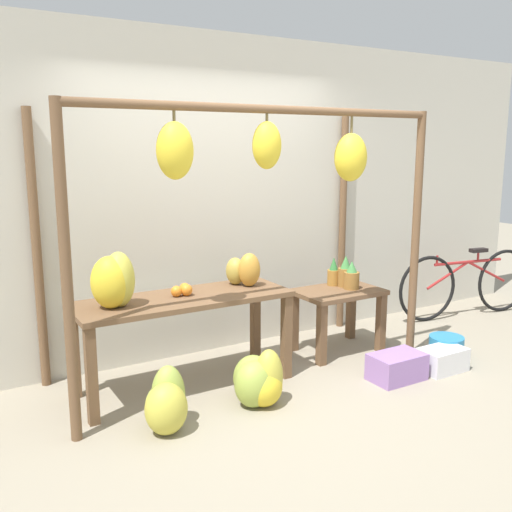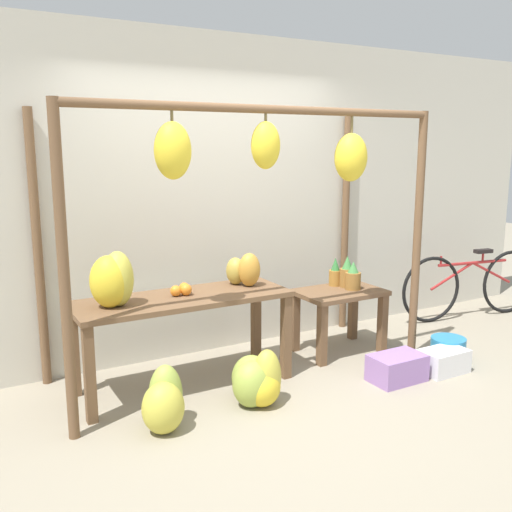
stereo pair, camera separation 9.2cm
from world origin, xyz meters
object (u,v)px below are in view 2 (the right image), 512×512
banana_pile_ground_left (163,403)px  papaya_pile (243,270)px  pineapple_cluster (346,275)px  blue_bucket (448,349)px  fruit_crate_purple (443,361)px  banana_pile_ground_right (257,382)px  fruit_crate_white (397,368)px  banana_pile_on_table (113,280)px  parked_bicycle (471,284)px  orange_pile (183,289)px

banana_pile_ground_left → papaya_pile: size_ratio=1.42×
pineapple_cluster → blue_bucket: bearing=-51.6°
blue_bucket → fruit_crate_purple: bearing=-144.8°
banana_pile_ground_right → banana_pile_ground_left: bearing=-178.7°
pineapple_cluster → banana_pile_ground_left: 2.18m
banana_pile_ground_right → papaya_pile: 0.95m
pineapple_cluster → papaya_pile: papaya_pile is taller
fruit_crate_white → pineapple_cluster: bearing=81.8°
banana_pile_on_table → parked_bicycle: banana_pile_on_table is taller
orange_pile → blue_bucket: 2.38m
parked_bicycle → banana_pile_ground_right: bearing=-166.8°
banana_pile_on_table → banana_pile_ground_right: banana_pile_on_table is taller
banana_pile_ground_left → fruit_crate_white: banana_pile_ground_left is taller
banana_pile_ground_left → papaya_pile: papaya_pile is taller
orange_pile → parked_bicycle: bearing=2.2°
banana_pile_ground_right → fruit_crate_purple: bearing=-8.4°
papaya_pile → parked_bicycle: bearing=1.9°
banana_pile_on_table → orange_pile: bearing=7.0°
banana_pile_on_table → banana_pile_ground_right: size_ratio=0.79×
orange_pile → banana_pile_ground_left: (-0.40, -0.60, -0.59)m
orange_pile → pineapple_cluster: (1.62, 0.05, -0.08)m
banana_pile_ground_left → fruit_crate_white: size_ratio=0.98×
fruit_crate_white → fruit_crate_purple: 0.46m
pineapple_cluster → fruit_crate_white: bearing=-98.2°
orange_pile → fruit_crate_white: bearing=-27.3°
fruit_crate_white → papaya_pile: (-0.95, 0.81, 0.74)m
banana_pile_ground_right → papaya_pile: papaya_pile is taller
orange_pile → banana_pile_ground_right: orange_pile is taller
pineapple_cluster → fruit_crate_white: 1.01m
blue_bucket → parked_bicycle: (1.21, 0.80, 0.27)m
blue_bucket → orange_pile: bearing=163.0°
banana_pile_on_table → banana_pile_ground_left: bearing=-74.7°
orange_pile → parked_bicycle: (3.40, 0.13, -0.40)m
banana_pile_on_table → banana_pile_ground_left: size_ratio=0.93×
banana_pile_ground_right → banana_pile_on_table: bearing=149.1°
banana_pile_ground_right → papaya_pile: size_ratio=1.68×
orange_pile → banana_pile_ground_right: 0.90m
banana_pile_on_table → blue_bucket: 2.91m
orange_pile → fruit_crate_white: orange_pile is taller
banana_pile_on_table → blue_bucket: banana_pile_on_table is taller
blue_bucket → parked_bicycle: bearing=33.4°
fruit_crate_purple → pineapple_cluster: bearing=111.2°
blue_bucket → parked_bicycle: size_ratio=0.17×
orange_pile → fruit_crate_purple: 2.23m
blue_bucket → fruit_crate_white: bearing=-171.3°
banana_pile_on_table → fruit_crate_purple: bearing=-16.9°
blue_bucket → fruit_crate_purple: blue_bucket is taller
banana_pile_ground_left → parked_bicycle: bearing=11.0°
banana_pile_ground_right → fruit_crate_white: bearing=-8.9°
papaya_pile → fruit_crate_purple: bearing=-31.5°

